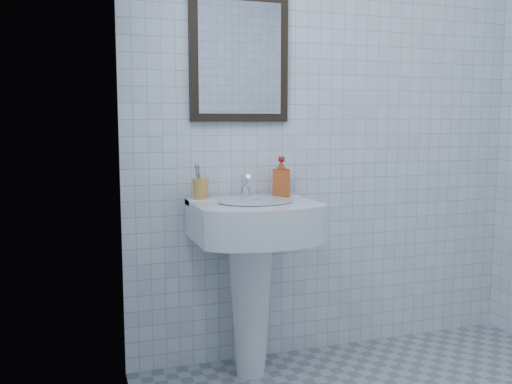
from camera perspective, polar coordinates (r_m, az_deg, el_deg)
name	(u,v)px	position (r m, az deg, el deg)	size (l,w,h in m)	color
wall_back	(331,120)	(3.06, 7.51, 7.17)	(2.20, 0.02, 2.50)	silver
wall_left	(159,119)	(1.57, -9.65, 7.20)	(0.02, 2.40, 2.50)	silver
washbasin	(252,258)	(2.75, -0.41, -6.63)	(0.57, 0.42, 0.88)	white
faucet	(245,188)	(2.79, -1.09, 0.42)	(0.05, 0.10, 0.12)	silver
toothbrush_cup	(201,189)	(2.74, -5.56, 0.33)	(0.08, 0.08, 0.10)	gold
soap_dispenser	(281,176)	(2.85, 2.55, 1.58)	(0.09, 0.09, 0.19)	red
wall_mirror	(239,58)	(2.87, -1.67, 13.24)	(0.50, 0.04, 0.62)	black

